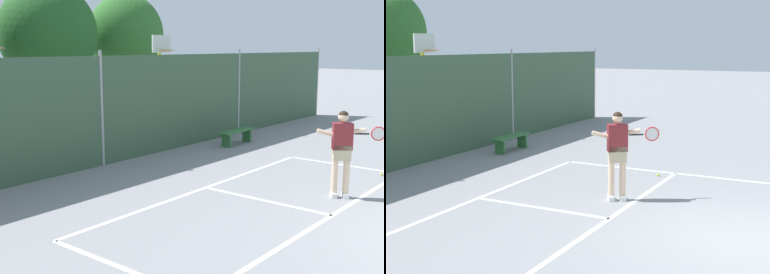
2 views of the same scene
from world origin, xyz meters
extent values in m
plane|color=gray|center=(0.00, 0.00, 0.00)|extent=(120.00, 120.00, 0.00)
cube|color=white|center=(0.00, 5.50, 0.00)|extent=(8.20, 0.10, 0.01)
cube|color=white|center=(0.00, 2.48, 0.00)|extent=(8.20, 0.10, 0.01)
cube|color=white|center=(0.00, 3.96, 0.00)|extent=(0.10, 2.97, 0.01)
cylinder|color=#99999E|center=(6.50, 9.00, 1.53)|extent=(0.09, 0.09, 3.07)
cylinder|color=#99999E|center=(13.00, 9.00, 1.53)|extent=(0.09, 0.09, 3.07)
cylinder|color=yellow|center=(4.39, 10.95, 1.52)|extent=(0.12, 0.12, 3.05)
cube|color=white|center=(4.39, 10.85, 3.25)|extent=(0.90, 0.06, 0.60)
torus|color=#D85919|center=(4.39, 10.58, 3.03)|extent=(0.48, 0.48, 0.02)
cylinder|color=brown|center=(10.73, 19.26, 1.00)|extent=(0.36, 0.36, 1.99)
cube|color=silver|center=(1.14, 2.95, 0.05)|extent=(0.28, 0.24, 0.10)
cube|color=silver|center=(1.27, 2.75, 0.05)|extent=(0.28, 0.24, 0.10)
cylinder|color=beige|center=(1.14, 2.95, 0.51)|extent=(0.13, 0.13, 0.82)
cylinder|color=beige|center=(1.27, 2.75, 0.51)|extent=(0.13, 0.13, 0.82)
cube|color=tan|center=(1.21, 2.85, 0.98)|extent=(0.40, 0.43, 0.32)
cube|color=maroon|center=(1.21, 2.85, 1.32)|extent=(0.42, 0.47, 0.56)
sphere|color=beige|center=(1.21, 2.85, 1.73)|extent=(0.22, 0.22, 0.22)
sphere|color=black|center=(1.21, 2.85, 1.75)|extent=(0.21, 0.21, 0.21)
cylinder|color=beige|center=(1.34, 2.69, 1.42)|extent=(0.38, 0.52, 0.17)
cylinder|color=beige|center=(1.05, 3.08, 1.37)|extent=(0.35, 0.47, 0.22)
cylinder|color=black|center=(1.47, 2.54, 1.37)|extent=(0.19, 0.27, 0.04)
torus|color=red|center=(1.70, 2.28, 1.37)|extent=(0.19, 0.27, 0.30)
cylinder|color=silver|center=(1.70, 2.28, 1.37)|extent=(0.15, 0.22, 0.26)
sphere|color=#CCE033|center=(3.63, 2.77, 0.03)|extent=(0.07, 0.07, 0.07)
cube|color=#336B38|center=(4.72, 7.84, 0.45)|extent=(1.60, 0.36, 0.06)
cube|color=#336B38|center=(4.12, 7.84, 0.23)|extent=(0.08, 0.32, 0.45)
cube|color=#336B38|center=(5.32, 7.84, 0.23)|extent=(0.08, 0.32, 0.45)
camera|label=1|loc=(-8.75, -1.20, 3.17)|focal=47.00mm
camera|label=2|loc=(-8.98, -1.48, 3.20)|focal=51.23mm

